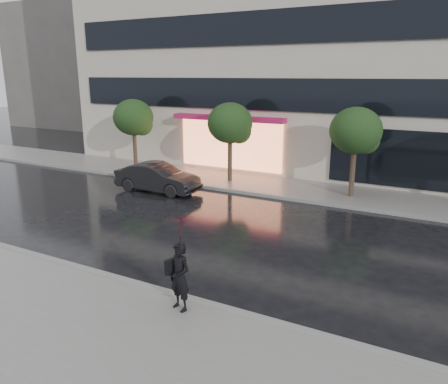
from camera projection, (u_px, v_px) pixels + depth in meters
The scene contains 12 objects.
ground at pixel (158, 272), 12.09m from camera, with size 120.00×120.00×0.00m, color black.
sidewalk_near at pixel (66, 328), 9.32m from camera, with size 60.00×4.50×0.12m, color slate.
sidewalk_far at pixel (288, 188), 20.77m from camera, with size 60.00×3.50×0.12m, color slate.
curb_near at pixel (134, 284), 11.22m from camera, with size 60.00×0.25×0.14m, color gray.
curb_far at pixel (274, 196), 19.28m from camera, with size 60.00×0.25×0.14m, color gray.
office_building at pixel (341, 7), 24.98m from camera, with size 30.00×12.76×18.00m.
bg_building_left at pixel (89, 67), 45.46m from camera, with size 14.00×10.00×12.00m, color #59544F.
tree_far_west at pixel (135, 119), 23.95m from camera, with size 2.20×2.20×3.99m.
tree_mid_west at pixel (231, 125), 21.19m from camera, with size 2.20×2.20×3.99m.
tree_mid_east at pixel (357, 132), 18.42m from camera, with size 2.20×2.20×3.99m.
parked_car at pixel (158, 178), 20.15m from camera, with size 1.41×4.05×1.33m, color black.
pedestrian_with_umbrella at pixel (180, 249), 9.56m from camera, with size 1.11×1.12×2.26m.
Camera 1 is at (6.90, -8.87, 5.31)m, focal length 35.00 mm.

